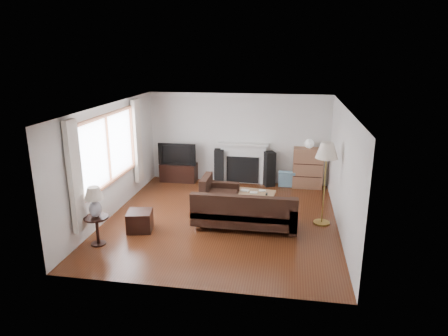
% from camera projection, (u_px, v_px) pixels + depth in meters
% --- Properties ---
extents(room, '(5.10, 5.60, 2.54)m').
position_uv_depth(room, '(222.00, 165.00, 8.51)').
color(room, '#502411').
rests_on(room, ground).
extents(window, '(0.12, 2.74, 1.54)m').
position_uv_depth(window, '(109.00, 149.00, 8.63)').
color(window, brown).
rests_on(window, room).
extents(curtain_near, '(0.10, 0.35, 2.10)m').
position_uv_depth(curtain_near, '(75.00, 177.00, 7.22)').
color(curtain_near, silver).
rests_on(curtain_near, room).
extents(curtain_far, '(0.10, 0.35, 2.10)m').
position_uv_depth(curtain_far, '(137.00, 141.00, 10.10)').
color(curtain_far, silver).
rests_on(curtain_far, room).
extents(fireplace, '(1.40, 0.26, 1.15)m').
position_uv_depth(fireplace, '(243.00, 163.00, 11.18)').
color(fireplace, white).
rests_on(fireplace, room).
extents(tv_stand, '(1.02, 0.46, 0.51)m').
position_uv_depth(tv_stand, '(179.00, 172.00, 11.41)').
color(tv_stand, black).
rests_on(tv_stand, ground).
extents(television, '(1.07, 0.14, 0.62)m').
position_uv_depth(television, '(178.00, 153.00, 11.26)').
color(television, black).
rests_on(television, tv_stand).
extents(speaker_left, '(0.30, 0.35, 0.96)m').
position_uv_depth(speaker_left, '(219.00, 166.00, 11.22)').
color(speaker_left, black).
rests_on(speaker_left, ground).
extents(speaker_right, '(0.37, 0.40, 0.96)m').
position_uv_depth(speaker_right, '(269.00, 169.00, 10.97)').
color(speaker_right, black).
rests_on(speaker_right, ground).
extents(bookshelf, '(0.80, 0.38, 1.10)m').
position_uv_depth(bookshelf, '(308.00, 168.00, 10.80)').
color(bookshelf, '#925F43').
rests_on(bookshelf, ground).
extents(globe_lamp, '(0.25, 0.25, 0.25)m').
position_uv_depth(globe_lamp, '(309.00, 144.00, 10.61)').
color(globe_lamp, white).
rests_on(globe_lamp, bookshelf).
extents(sectional_sofa, '(2.36, 1.72, 0.76)m').
position_uv_depth(sectional_sofa, '(245.00, 210.00, 8.37)').
color(sectional_sofa, black).
rests_on(sectional_sofa, ground).
extents(coffee_table, '(1.03, 0.64, 0.38)m').
position_uv_depth(coffee_table, '(254.00, 199.00, 9.53)').
color(coffee_table, olive).
rests_on(coffee_table, ground).
extents(footstool, '(0.58, 0.58, 0.42)m').
position_uv_depth(footstool, '(140.00, 221.00, 8.27)').
color(footstool, black).
rests_on(footstool, ground).
extents(floor_lamp, '(0.59, 0.59, 1.80)m').
position_uv_depth(floor_lamp, '(324.00, 184.00, 8.40)').
color(floor_lamp, '#A68639').
rests_on(floor_lamp, ground).
extents(side_table, '(0.46, 0.46, 0.57)m').
position_uv_depth(side_table, '(97.00, 231.00, 7.64)').
color(side_table, black).
rests_on(side_table, ground).
extents(table_lamp, '(0.36, 0.36, 0.59)m').
position_uv_depth(table_lamp, '(95.00, 202.00, 7.48)').
color(table_lamp, silver).
rests_on(table_lamp, side_table).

